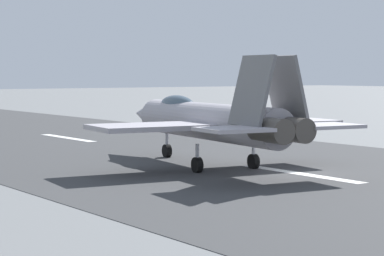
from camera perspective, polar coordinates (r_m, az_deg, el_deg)
name	(u,v)px	position (r m, az deg, el deg)	size (l,w,h in m)	color
ground_plane	(311,176)	(36.44, 8.86, -3.53)	(400.00, 400.00, 0.00)	slate
runway_strip	(311,176)	(36.43, 8.88, -3.52)	(240.00, 26.00, 0.02)	#38383A
fighter_jet	(208,120)	(39.24, 1.20, 0.60)	(17.68, 13.37, 5.61)	#A29DA5
crew_person	(207,125)	(58.83, 1.14, 0.22)	(0.65, 0.44, 1.68)	#1E2338
marker_cone_mid	(301,136)	(55.84, 8.13, -0.61)	(0.44, 0.44, 0.55)	orange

